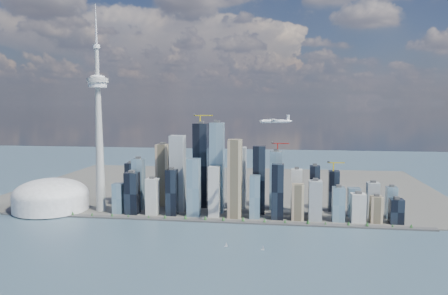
# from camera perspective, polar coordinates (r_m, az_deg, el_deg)

# --- Properties ---
(ground) EXTENTS (4000.00, 4000.00, 0.00)m
(ground) POSITION_cam_1_polar(r_m,az_deg,el_deg) (873.34, -5.56, -13.92)
(ground) COLOR #324B59
(ground) RESTS_ON ground
(seawall) EXTENTS (1100.00, 22.00, 4.00)m
(seawall) POSITION_cam_1_polar(r_m,az_deg,el_deg) (1106.05, -2.47, -9.54)
(seawall) COLOR #383838
(seawall) RESTS_ON ground
(land) EXTENTS (1400.00, 900.00, 3.00)m
(land) POSITION_cam_1_polar(r_m,az_deg,el_deg) (1539.44, 0.61, -5.18)
(land) COLOR #4C4C47
(land) RESTS_ON ground
(shoreline_trees) EXTENTS (960.53, 7.20, 8.80)m
(shoreline_trees) POSITION_cam_1_polar(r_m,az_deg,el_deg) (1104.28, -2.47, -9.20)
(shoreline_trees) COLOR #3F2D1E
(shoreline_trees) RESTS_ON seawall
(skyscraper_cluster) EXTENTS (736.00, 142.00, 261.77)m
(skyscraper_cluster) POSITION_cam_1_polar(r_m,az_deg,el_deg) (1163.22, 1.20, -4.76)
(skyscraper_cluster) COLOR black
(skyscraper_cluster) RESTS_ON land
(needle_tower) EXTENTS (56.00, 56.00, 550.50)m
(needle_tower) POSITION_cam_1_polar(r_m,az_deg,el_deg) (1216.07, -16.04, 2.81)
(needle_tower) COLOR #A9A8A3
(needle_tower) RESTS_ON land
(dome_stadium) EXTENTS (200.00, 200.00, 86.00)m
(dome_stadium) POSITION_cam_1_polar(r_m,az_deg,el_deg) (1294.90, -21.67, -5.98)
(dome_stadium) COLOR #B9B9B9
(dome_stadium) RESTS_ON land
(airplane) EXTENTS (72.12, 64.10, 17.64)m
(airplane) POSITION_cam_1_polar(r_m,az_deg,el_deg) (952.81, 6.77, 3.50)
(airplane) COLOR white
(airplane) RESTS_ON ground
(sailboat_west) EXTENTS (7.12, 2.30, 9.87)m
(sailboat_west) POSITION_cam_1_polar(r_m,az_deg,el_deg) (921.06, 0.29, -12.63)
(sailboat_west) COLOR white
(sailboat_west) RESTS_ON ground
(sailboat_east) EXTENTS (7.50, 4.28, 10.60)m
(sailboat_east) POSITION_cam_1_polar(r_m,az_deg,el_deg) (904.93, 5.10, -12.98)
(sailboat_east) COLOR white
(sailboat_east) RESTS_ON ground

